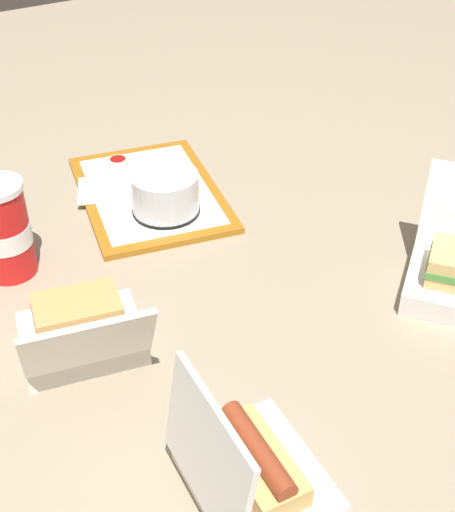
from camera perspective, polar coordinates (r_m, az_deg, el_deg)
The scene contains 9 objects.
ground_plane at distance 1.19m, azimuth -0.12°, elevation -2.26°, with size 3.20×3.20×0.00m, color gray.
food_tray at distance 1.42m, azimuth -6.21°, elevation 5.01°, with size 0.41×0.33×0.01m.
cake_container at distance 1.33m, azimuth -4.99°, elevation 4.94°, with size 0.13×0.13×0.08m.
ketchup_cup at distance 1.49m, azimuth -8.74°, elevation 7.32°, with size 0.04×0.04×0.02m.
napkin_stack at distance 1.43m, azimuth -9.87°, elevation 5.26°, with size 0.10×0.10×0.00m, color white.
plastic_fork at distance 1.45m, azimuth -5.06°, elevation 6.32°, with size 0.11×0.01×0.01m, color white.
clamshell_sandwich_corner at distance 1.05m, azimuth -11.60°, elevation -5.94°, with size 0.23×0.21×0.16m.
clamshell_hotdog_back at distance 0.87m, azimuth 1.87°, elevation -16.94°, with size 0.19×0.16×0.18m.
soda_cup_left at distance 1.22m, azimuth -17.50°, elevation 2.00°, with size 0.09×0.09×0.23m.
Camera 1 is at (0.80, -0.47, 0.74)m, focal length 50.00 mm.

